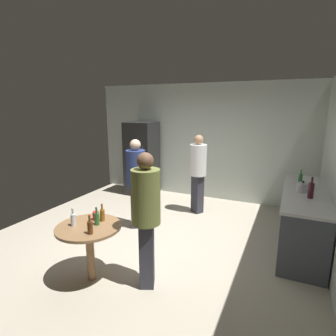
{
  "coord_description": "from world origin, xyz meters",
  "views": [
    {
      "loc": [
        2.03,
        -3.59,
        2.17
      ],
      "look_at": [
        0.21,
        0.36,
        1.19
      ],
      "focal_mm": 29.16,
      "sensor_mm": 36.0,
      "label": 1
    }
  ],
  "objects_px": {
    "beer_bottle_green": "(97,218)",
    "kettle": "(303,187)",
    "beer_bottle_amber": "(102,215)",
    "person_in_navy_shirt": "(136,177)",
    "beer_bottle_brown": "(90,227)",
    "plastic_cup_red": "(96,216)",
    "person_in_white_shirt": "(198,168)",
    "foreground_table": "(89,234)",
    "refrigerator": "(142,159)",
    "beer_bottle_on_counter": "(300,178)",
    "person_in_olive_shirt": "(146,211)",
    "wine_bottle_on_counter": "(311,190)",
    "beer_bottle_clear": "(73,219)"
  },
  "relations": [
    {
      "from": "wine_bottle_on_counter",
      "to": "person_in_navy_shirt",
      "type": "bearing_deg",
      "value": -176.33
    },
    {
      "from": "beer_bottle_on_counter",
      "to": "beer_bottle_brown",
      "type": "height_order",
      "value": "beer_bottle_on_counter"
    },
    {
      "from": "beer_bottle_amber",
      "to": "person_in_white_shirt",
      "type": "bearing_deg",
      "value": 80.41
    },
    {
      "from": "beer_bottle_clear",
      "to": "beer_bottle_on_counter",
      "type": "bearing_deg",
      "value": 46.37
    },
    {
      "from": "refrigerator",
      "to": "beer_bottle_amber",
      "type": "distance_m",
      "value": 3.41
    },
    {
      "from": "refrigerator",
      "to": "person_in_navy_shirt",
      "type": "xyz_separation_m",
      "value": [
        0.91,
        -1.78,
        0.04
      ]
    },
    {
      "from": "person_in_olive_shirt",
      "to": "person_in_white_shirt",
      "type": "distance_m",
      "value": 2.55
    },
    {
      "from": "beer_bottle_amber",
      "to": "person_in_olive_shirt",
      "type": "bearing_deg",
      "value": -0.0
    },
    {
      "from": "plastic_cup_red",
      "to": "person_in_navy_shirt",
      "type": "xyz_separation_m",
      "value": [
        -0.24,
        1.4,
        0.15
      ]
    },
    {
      "from": "refrigerator",
      "to": "wine_bottle_on_counter",
      "type": "xyz_separation_m",
      "value": [
        3.68,
        -1.6,
        0.12
      ]
    },
    {
      "from": "beer_bottle_brown",
      "to": "person_in_navy_shirt",
      "type": "distance_m",
      "value": 1.81
    },
    {
      "from": "beer_bottle_amber",
      "to": "beer_bottle_green",
      "type": "relative_size",
      "value": 1.0
    },
    {
      "from": "wine_bottle_on_counter",
      "to": "beer_bottle_brown",
      "type": "xyz_separation_m",
      "value": [
        -2.32,
        -1.93,
        -0.2
      ]
    },
    {
      "from": "beer_bottle_amber",
      "to": "person_in_white_shirt",
      "type": "xyz_separation_m",
      "value": [
        0.43,
        2.54,
        0.13
      ]
    },
    {
      "from": "beer_bottle_on_counter",
      "to": "beer_bottle_clear",
      "type": "height_order",
      "value": "beer_bottle_on_counter"
    },
    {
      "from": "plastic_cup_red",
      "to": "kettle",
      "type": "bearing_deg",
      "value": 37.26
    },
    {
      "from": "refrigerator",
      "to": "beer_bottle_on_counter",
      "type": "bearing_deg",
      "value": -12.33
    },
    {
      "from": "kettle",
      "to": "plastic_cup_red",
      "type": "height_order",
      "value": "kettle"
    },
    {
      "from": "kettle",
      "to": "beer_bottle_on_counter",
      "type": "bearing_deg",
      "value": 92.84
    },
    {
      "from": "kettle",
      "to": "beer_bottle_green",
      "type": "distance_m",
      "value": 3.05
    },
    {
      "from": "foreground_table",
      "to": "person_in_white_shirt",
      "type": "height_order",
      "value": "person_in_white_shirt"
    },
    {
      "from": "beer_bottle_clear",
      "to": "person_in_olive_shirt",
      "type": "xyz_separation_m",
      "value": [
        0.87,
        0.27,
        0.16
      ]
    },
    {
      "from": "beer_bottle_green",
      "to": "person_in_white_shirt",
      "type": "xyz_separation_m",
      "value": [
        0.42,
        2.67,
        0.13
      ]
    },
    {
      "from": "person_in_navy_shirt",
      "to": "beer_bottle_on_counter",
      "type": "bearing_deg",
      "value": 78.66
    },
    {
      "from": "foreground_table",
      "to": "beer_bottle_green",
      "type": "bearing_deg",
      "value": 43.95
    },
    {
      "from": "beer_bottle_brown",
      "to": "plastic_cup_red",
      "type": "distance_m",
      "value": 0.4
    },
    {
      "from": "refrigerator",
      "to": "foreground_table",
      "type": "relative_size",
      "value": 2.25
    },
    {
      "from": "beer_bottle_green",
      "to": "person_in_navy_shirt",
      "type": "height_order",
      "value": "person_in_navy_shirt"
    },
    {
      "from": "wine_bottle_on_counter",
      "to": "person_in_white_shirt",
      "type": "bearing_deg",
      "value": 154.06
    },
    {
      "from": "beer_bottle_brown",
      "to": "beer_bottle_clear",
      "type": "relative_size",
      "value": 1.0
    },
    {
      "from": "beer_bottle_brown",
      "to": "beer_bottle_green",
      "type": "relative_size",
      "value": 1.0
    },
    {
      "from": "beer_bottle_brown",
      "to": "person_in_white_shirt",
      "type": "bearing_deg",
      "value": 83.64
    },
    {
      "from": "foreground_table",
      "to": "beer_bottle_clear",
      "type": "bearing_deg",
      "value": -156.82
    },
    {
      "from": "kettle",
      "to": "beer_bottle_amber",
      "type": "bearing_deg",
      "value": -141.74
    },
    {
      "from": "person_in_navy_shirt",
      "to": "wine_bottle_on_counter",
      "type": "bearing_deg",
      "value": 61.62
    },
    {
      "from": "beer_bottle_green",
      "to": "kettle",
      "type": "bearing_deg",
      "value": 40.27
    },
    {
      "from": "beer_bottle_green",
      "to": "refrigerator",
      "type": "bearing_deg",
      "value": 110.94
    },
    {
      "from": "person_in_navy_shirt",
      "to": "beer_bottle_amber",
      "type": "bearing_deg",
      "value": -18.47
    },
    {
      "from": "beer_bottle_amber",
      "to": "plastic_cup_red",
      "type": "distance_m",
      "value": 0.1
    },
    {
      "from": "plastic_cup_red",
      "to": "person_in_navy_shirt",
      "type": "height_order",
      "value": "person_in_navy_shirt"
    },
    {
      "from": "refrigerator",
      "to": "beer_bottle_clear",
      "type": "height_order",
      "value": "refrigerator"
    },
    {
      "from": "beer_bottle_brown",
      "to": "beer_bottle_green",
      "type": "height_order",
      "value": "same"
    },
    {
      "from": "beer_bottle_amber",
      "to": "person_in_navy_shirt",
      "type": "bearing_deg",
      "value": 103.58
    },
    {
      "from": "beer_bottle_on_counter",
      "to": "person_in_olive_shirt",
      "type": "xyz_separation_m",
      "value": [
        -1.67,
        -2.39,
        -0.01
      ]
    },
    {
      "from": "refrigerator",
      "to": "beer_bottle_clear",
      "type": "relative_size",
      "value": 7.83
    },
    {
      "from": "foreground_table",
      "to": "beer_bottle_amber",
      "type": "height_order",
      "value": "beer_bottle_amber"
    },
    {
      "from": "beer_bottle_clear",
      "to": "person_in_navy_shirt",
      "type": "bearing_deg",
      "value": 93.64
    },
    {
      "from": "refrigerator",
      "to": "person_in_olive_shirt",
      "type": "distance_m",
      "value": 3.69
    },
    {
      "from": "foreground_table",
      "to": "wine_bottle_on_counter",
      "type": "bearing_deg",
      "value": 35.36
    },
    {
      "from": "beer_bottle_green",
      "to": "beer_bottle_clear",
      "type": "relative_size",
      "value": 1.0
    }
  ]
}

